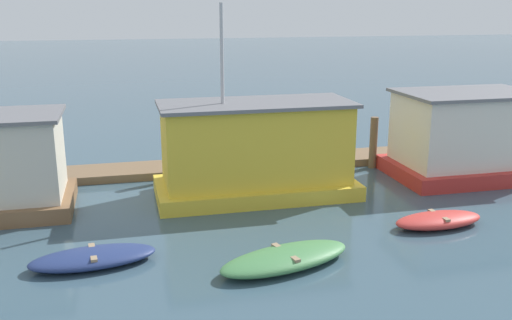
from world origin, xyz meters
TOP-DOWN VIEW (x-y plane):
  - ground_plane at (0.00, 0.00)m, footprint 200.00×200.00m
  - dock_walkway at (0.00, 2.93)m, footprint 33.80×1.90m
  - houseboat_yellow at (0.09, -0.60)m, footprint 7.00×3.23m
  - houseboat_red at (8.60, -0.18)m, footprint 5.68×3.86m
  - dinghy_navy at (-5.33, -5.14)m, footprint 3.34×1.63m
  - dinghy_green at (-0.50, -6.38)m, footprint 3.95×2.36m
  - dinghy_red at (4.79, -4.83)m, footprint 2.93×1.32m
  - mooring_post_near_left at (5.63, 1.73)m, footprint 0.32×0.32m
  - mooring_post_far_left at (-2.71, 1.73)m, footprint 0.31×0.31m

SIDE VIEW (x-z plane):
  - ground_plane at x=0.00m, z-range 0.00..0.00m
  - dock_walkway at x=0.00m, z-range 0.00..0.30m
  - dinghy_navy at x=-5.33m, z-range 0.00..0.41m
  - dinghy_red at x=4.79m, z-range 0.00..0.43m
  - dinghy_green at x=-0.50m, z-range 0.00..0.45m
  - mooring_post_far_left at x=-2.71m, z-range 0.00..1.90m
  - mooring_post_near_left at x=5.63m, z-range 0.00..2.13m
  - houseboat_red at x=8.60m, z-range -0.08..3.27m
  - houseboat_yellow at x=0.09m, z-range -1.70..4.91m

